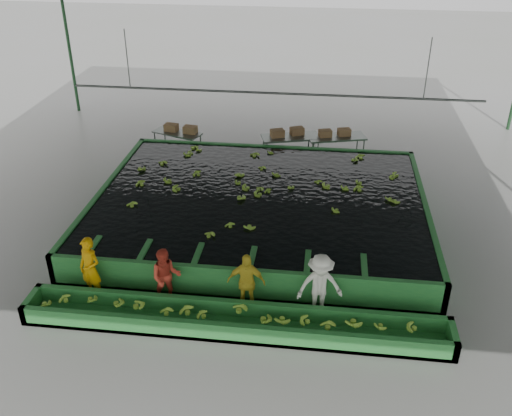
# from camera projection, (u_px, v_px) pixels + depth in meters

# --- Properties ---
(ground) EXTENTS (80.00, 80.00, 0.00)m
(ground) POSITION_uv_depth(u_px,v_px,m) (254.00, 247.00, 16.45)
(ground) COLOR gray
(ground) RESTS_ON ground
(shed_roof) EXTENTS (20.00, 22.00, 0.04)m
(shed_roof) POSITION_uv_depth(u_px,v_px,m) (253.00, 76.00, 14.04)
(shed_roof) COLOR slate
(shed_roof) RESTS_ON shed_posts
(shed_posts) EXTENTS (20.00, 22.00, 5.00)m
(shed_posts) POSITION_uv_depth(u_px,v_px,m) (254.00, 168.00, 15.24)
(shed_posts) COLOR #1F4826
(shed_posts) RESTS_ON ground
(flotation_tank) EXTENTS (10.00, 8.00, 0.90)m
(flotation_tank) POSITION_uv_depth(u_px,v_px,m) (260.00, 208.00, 17.54)
(flotation_tank) COLOR #25702D
(flotation_tank) RESTS_ON ground
(tank_water) EXTENTS (9.70, 7.70, 0.00)m
(tank_water) POSITION_uv_depth(u_px,v_px,m) (260.00, 197.00, 17.34)
(tank_water) COLOR black
(tank_water) RESTS_ON flotation_tank
(sorting_trough) EXTENTS (10.00, 1.00, 0.50)m
(sorting_trough) POSITION_uv_depth(u_px,v_px,m) (234.00, 321.00, 13.20)
(sorting_trough) COLOR #25702D
(sorting_trough) RESTS_ON ground
(cableway_rail) EXTENTS (0.08, 0.08, 14.00)m
(cableway_rail) POSITION_uv_depth(u_px,v_px,m) (273.00, 93.00, 19.34)
(cableway_rail) COLOR #59605B
(cableway_rail) RESTS_ON shed_roof
(rail_hanger_left) EXTENTS (0.04, 0.04, 2.00)m
(rail_hanger_left) POSITION_uv_depth(u_px,v_px,m) (127.00, 59.00, 19.41)
(rail_hanger_left) COLOR #59605B
(rail_hanger_left) RESTS_ON shed_roof
(rail_hanger_right) EXTENTS (0.04, 0.04, 2.00)m
(rail_hanger_right) POSITION_uv_depth(u_px,v_px,m) (428.00, 69.00, 18.31)
(rail_hanger_right) COLOR #59605B
(rail_hanger_right) RESTS_ON shed_roof
(worker_a) EXTENTS (0.72, 0.60, 1.69)m
(worker_a) POSITION_uv_depth(u_px,v_px,m) (90.00, 269.00, 14.02)
(worker_a) COLOR #CC8D06
(worker_a) RESTS_ON ground
(worker_b) EXTENTS (0.87, 0.75, 1.53)m
(worker_b) POSITION_uv_depth(u_px,v_px,m) (166.00, 277.00, 13.84)
(worker_b) COLOR red
(worker_b) RESTS_ON ground
(worker_c) EXTENTS (0.93, 0.40, 1.57)m
(worker_c) POSITION_uv_depth(u_px,v_px,m) (246.00, 282.00, 13.62)
(worker_c) COLOR gold
(worker_c) RESTS_ON ground
(worker_d) EXTENTS (1.19, 0.84, 1.68)m
(worker_d) POSITION_uv_depth(u_px,v_px,m) (320.00, 286.00, 13.40)
(worker_d) COLOR silver
(worker_d) RESTS_ON ground
(packing_table_left) EXTENTS (2.02, 1.35, 0.86)m
(packing_table_left) POSITION_uv_depth(u_px,v_px,m) (178.00, 142.00, 22.23)
(packing_table_left) COLOR #59605B
(packing_table_left) RESTS_ON ground
(packing_table_mid) EXTENTS (2.31, 1.43, 0.98)m
(packing_table_mid) POSITION_uv_depth(u_px,v_px,m) (290.00, 148.00, 21.55)
(packing_table_mid) COLOR #59605B
(packing_table_mid) RESTS_ON ground
(packing_table_right) EXTENTS (2.30, 1.41, 0.98)m
(packing_table_right) POSITION_uv_depth(u_px,v_px,m) (336.00, 148.00, 21.56)
(packing_table_right) COLOR #59605B
(packing_table_right) RESTS_ON ground
(box_stack_left) EXTENTS (1.34, 0.58, 0.28)m
(box_stack_left) POSITION_uv_depth(u_px,v_px,m) (181.00, 132.00, 22.04)
(box_stack_left) COLOR brown
(box_stack_left) RESTS_ON packing_table_left
(box_stack_mid) EXTENTS (1.31, 0.83, 0.27)m
(box_stack_mid) POSITION_uv_depth(u_px,v_px,m) (287.00, 135.00, 21.38)
(box_stack_mid) COLOR brown
(box_stack_mid) RESTS_ON packing_table_mid
(box_stack_right) EXTENTS (1.24, 0.67, 0.26)m
(box_stack_right) POSITION_uv_depth(u_px,v_px,m) (334.00, 136.00, 21.36)
(box_stack_right) COLOR brown
(box_stack_right) RESTS_ON packing_table_right
(floating_bananas) EXTENTS (8.40, 5.72, 0.11)m
(floating_bananas) POSITION_uv_depth(u_px,v_px,m) (263.00, 185.00, 18.04)
(floating_bananas) COLOR #7AAE2D
(floating_bananas) RESTS_ON tank_water
(trough_bananas) EXTENTS (9.59, 0.64, 0.13)m
(trough_bananas) POSITION_uv_depth(u_px,v_px,m) (234.00, 316.00, 13.13)
(trough_bananas) COLOR #7AAE2D
(trough_bananas) RESTS_ON sorting_trough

